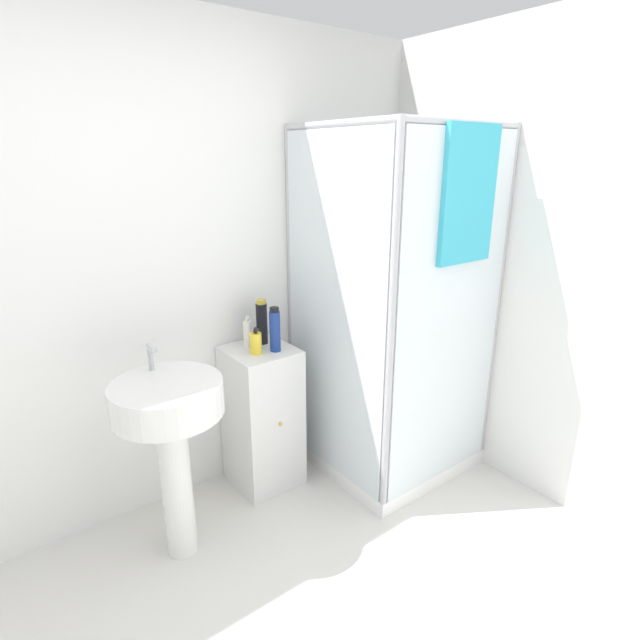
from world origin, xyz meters
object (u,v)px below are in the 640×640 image
object	(u,v)px
shampoo_bottle_blue	(275,330)
shampoo_bottle_tall_black	(262,322)
soap_dispenser	(256,343)
lotion_bottle_white	(247,334)
sink	(170,425)

from	to	relation	value
shampoo_bottle_blue	shampoo_bottle_tall_black	bearing A→B (deg)	88.21
shampoo_bottle_tall_black	soap_dispenser	bearing A→B (deg)	-133.05
shampoo_bottle_blue	lotion_bottle_white	xyz separation A→B (m)	(-0.09, 0.15, -0.04)
soap_dispenser	shampoo_bottle_tall_black	bearing A→B (deg)	46.95
sink	shampoo_bottle_blue	distance (m)	0.74
sink	shampoo_bottle_tall_black	size ratio (longest dim) A/B	4.05
lotion_bottle_white	shampoo_bottle_tall_black	bearing A→B (deg)	-2.24
shampoo_bottle_tall_black	shampoo_bottle_blue	world-z (taller)	shampoo_bottle_tall_black
sink	shampoo_bottle_blue	size ratio (longest dim) A/B	4.21
soap_dispenser	lotion_bottle_white	size ratio (longest dim) A/B	0.83
sink	shampoo_bottle_blue	xyz separation A→B (m)	(0.67, 0.17, 0.26)
soap_dispenser	shampoo_bottle_tall_black	xyz separation A→B (m)	(0.11, 0.12, 0.06)
shampoo_bottle_blue	sink	bearing A→B (deg)	-165.81
soap_dispenser	shampoo_bottle_tall_black	distance (m)	0.17
soap_dispenser	shampoo_bottle_blue	xyz separation A→B (m)	(0.10, -0.03, 0.06)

